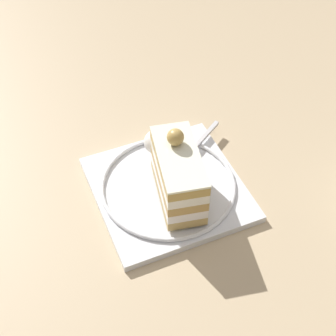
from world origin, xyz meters
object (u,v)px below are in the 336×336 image
(whipped_cream_dollop, at_px, (155,142))
(fork, at_px, (195,147))
(dessert_plate, at_px, (168,188))
(cake_slice, at_px, (178,174))

(whipped_cream_dollop, relative_size, fork, 0.38)
(dessert_plate, xyz_separation_m, whipped_cream_dollop, (-0.00, 0.06, 0.03))
(dessert_plate, relative_size, fork, 2.32)
(dessert_plate, relative_size, whipped_cream_dollop, 6.19)
(cake_slice, distance_m, whipped_cream_dollop, 0.08)
(dessert_plate, bearing_deg, whipped_cream_dollop, 90.69)
(whipped_cream_dollop, bearing_deg, fork, -9.36)
(whipped_cream_dollop, bearing_deg, dessert_plate, -89.31)
(dessert_plate, height_order, cake_slice, cake_slice)
(cake_slice, xyz_separation_m, fork, (0.05, 0.07, -0.03))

